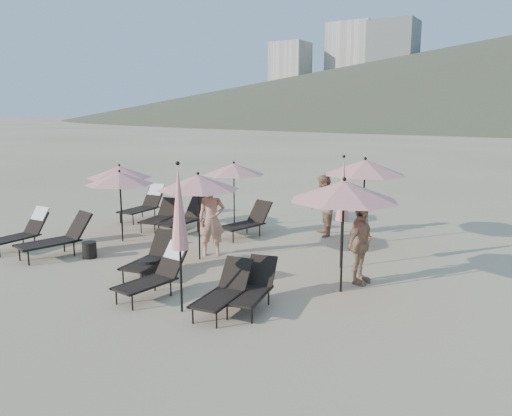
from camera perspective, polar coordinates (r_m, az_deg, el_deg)
The scene contains 25 objects.
ground at distance 10.79m, azimuth -9.86°, elevation -8.74°, with size 800.00×800.00×0.00m, color #D6BA8C.
hotel_skyline at distance 297.03m, azimuth 12.27°, elevation 14.53°, with size 109.00×82.00×55.00m.
lounger_0 at distance 14.71m, azimuth -25.09°, elevation -2.33°, with size 0.64×1.68×1.04m.
lounger_1 at distance 13.58m, azimuth -21.73°, elevation -3.13°, with size 1.09×1.93×1.05m.
lounger_2 at distance 11.43m, azimuth -11.82°, elevation -5.47°, with size 0.85×1.64×0.90m.
lounger_3 at distance 10.15m, azimuth -11.28°, elevation -7.26°, with size 0.74×1.63×0.98m.
lounger_4 at distance 9.22m, azimuth -3.68°, elevation -9.38°, with size 0.74×1.56×0.86m.
lounger_5 at distance 9.37m, azimuth -0.34°, elevation -9.05°, with size 0.85×1.56×0.85m.
lounger_6 at distance 17.48m, azimuth -12.57°, elevation 0.53°, with size 0.78×1.86×1.13m.
lounger_7 at distance 15.94m, azimuth -10.87°, elevation -0.85°, with size 0.86×1.62×0.89m.
lounger_8 at distance 15.29m, azimuth -8.15°, elevation -1.02°, with size 0.76×1.81×1.02m.
lounger_9 at distance 14.63m, azimuth -1.04°, elevation -1.50°, with size 1.02×1.82×0.99m.
umbrella_open_0 at distance 14.35m, azimuth -15.33°, elevation 3.30°, with size 1.89×1.89×2.04m.
umbrella_open_1 at distance 12.14m, azimuth -6.63°, elevation 2.94°, with size 2.03×2.03×2.19m.
umbrella_open_2 at distance 9.92m, azimuth 10.02°, elevation 1.95°, with size 2.19×2.19×2.35m.
umbrella_open_3 at distance 15.60m, azimuth -2.55°, elevation 4.46°, with size 1.96×1.96×2.10m.
umbrella_open_4 at distance 13.84m, azimuth 12.35°, elevation 4.56°, with size 2.24×2.24×2.41m.
umbrella_open_5 at distance 15.59m, azimuth -15.33°, elevation 3.99°, with size 1.93×1.93×2.08m.
umbrella_closed_0 at distance 8.89m, azimuth -8.80°, elevation -0.08°, with size 0.32×0.32×2.76m.
umbrella_closed_1 at distance 11.56m, azimuth 9.90°, elevation 2.02°, with size 0.31×0.31×2.65m.
side_table_0 at distance 13.21m, azimuth -18.50°, elevation -4.57°, with size 0.35×0.35×0.41m, color black.
side_table_1 at distance 11.32m, azimuth -12.05°, elevation -6.76°, with size 0.45×0.45×0.42m, color black.
beachgoer_a at distance 12.66m, azimuth -5.11°, elevation -1.34°, with size 0.68×0.44×1.85m, color tan.
beachgoer_b at distance 14.74m, azimuth 7.68°, elevation 0.27°, with size 0.89×0.69×1.82m, color #A77656.
beachgoer_c at distance 10.76m, azimuth 11.83°, elevation -4.00°, with size 1.02×0.43×1.75m, color tan.
Camera 1 is at (6.82, -7.56, 3.58)m, focal length 35.00 mm.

